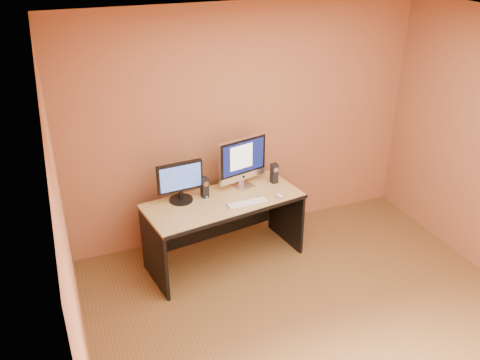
{
  "coord_description": "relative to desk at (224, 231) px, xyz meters",
  "views": [
    {
      "loc": [
        -1.96,
        -2.85,
        3.27
      ],
      "look_at": [
        -0.32,
        1.33,
        0.99
      ],
      "focal_mm": 38.0,
      "sensor_mm": 36.0,
      "label": 1
    }
  ],
  "objects": [
    {
      "name": "second_monitor",
      "position": [
        -0.41,
        0.15,
        0.58
      ],
      "size": [
        0.5,
        0.28,
        0.42
      ],
      "primitive_type": null,
      "rotation": [
        0.0,
        0.0,
        0.08
      ],
      "color": "black",
      "rests_on": "desk"
    },
    {
      "name": "floor",
      "position": [
        0.46,
        -1.43,
        -0.37
      ],
      "size": [
        4.0,
        4.0,
        0.0
      ],
      "primitive_type": "plane",
      "color": "brown",
      "rests_on": "ground"
    },
    {
      "name": "imac",
      "position": [
        0.3,
        0.2,
        0.65
      ],
      "size": [
        0.61,
        0.34,
        0.55
      ],
      "primitive_type": null,
      "rotation": [
        0.0,
        0.0,
        0.24
      ],
      "color": "silver",
      "rests_on": "desk"
    },
    {
      "name": "mouse",
      "position": [
        0.56,
        -0.15,
        0.39
      ],
      "size": [
        0.08,
        0.11,
        0.04
      ],
      "primitive_type": "ellipsoid",
      "rotation": [
        0.0,
        0.0,
        0.24
      ],
      "color": "silver",
      "rests_on": "desk"
    },
    {
      "name": "desk",
      "position": [
        0.0,
        0.0,
        0.0
      ],
      "size": [
        1.7,
        0.94,
        0.74
      ],
      "primitive_type": null,
      "rotation": [
        0.0,
        0.0,
        0.15
      ],
      "color": "tan",
      "rests_on": "ground"
    },
    {
      "name": "speaker_right",
      "position": [
        0.64,
        0.17,
        0.48
      ],
      "size": [
        0.07,
        0.08,
        0.22
      ],
      "primitive_type": null,
      "rotation": [
        0.0,
        0.0,
        0.05
      ],
      "color": "black",
      "rests_on": "desk"
    },
    {
      "name": "speaker_left",
      "position": [
        -0.16,
        0.13,
        0.48
      ],
      "size": [
        0.08,
        0.08,
        0.22
      ],
      "primitive_type": null,
      "rotation": [
        0.0,
        0.0,
        0.15
      ],
      "color": "black",
      "rests_on": "desk"
    },
    {
      "name": "walls",
      "position": [
        0.46,
        -1.43,
        0.93
      ],
      "size": [
        4.0,
        4.0,
        2.6
      ],
      "primitive_type": null,
      "color": "#92593A",
      "rests_on": "ground"
    },
    {
      "name": "ceiling",
      "position": [
        0.46,
        -1.43,
        2.23
      ],
      "size": [
        4.0,
        4.0,
        0.0
      ],
      "primitive_type": "plane",
      "color": "white",
      "rests_on": "walls"
    },
    {
      "name": "keyboard",
      "position": [
        0.2,
        -0.16,
        0.38
      ],
      "size": [
        0.43,
        0.12,
        0.02
      ],
      "primitive_type": "cube",
      "rotation": [
        0.0,
        0.0,
        0.01
      ],
      "color": "silver",
      "rests_on": "desk"
    },
    {
      "name": "cable_b",
      "position": [
        0.25,
        0.26,
        0.38
      ],
      "size": [
        0.06,
        0.18,
        0.01
      ],
      "primitive_type": "cylinder",
      "rotation": [
        1.57,
        0.0,
        -0.27
      ],
      "color": "black",
      "rests_on": "desk"
    },
    {
      "name": "cable_a",
      "position": [
        0.27,
        0.31,
        0.38
      ],
      "size": [
        0.13,
        0.19,
        0.01
      ],
      "primitive_type": "cylinder",
      "rotation": [
        1.57,
        0.0,
        0.58
      ],
      "color": "black",
      "rests_on": "desk"
    }
  ]
}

